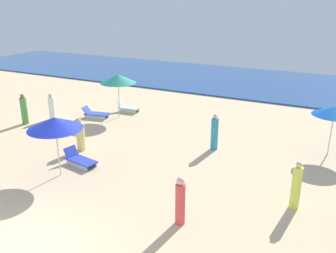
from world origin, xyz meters
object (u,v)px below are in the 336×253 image
object	(u,v)px
lounge_chair_3_1	(95,114)
beachgoer_2	(52,107)
lounge_chair_3_0	(128,107)
beachgoer_3	(296,187)
beachgoer_4	(215,133)
beachgoer_5	(180,202)
beachgoer_1	(24,110)
umbrella_4	(55,123)
beachgoer_0	(81,136)
lounge_chair_4_0	(80,160)
umbrella_1	(334,111)

from	to	relation	value
lounge_chair_3_1	beachgoer_2	size ratio (longest dim) A/B	1.07
lounge_chair_3_0	beachgoer_3	distance (m)	12.69
beachgoer_4	beachgoer_5	size ratio (longest dim) A/B	1.06
lounge_chair_3_0	beachgoer_1	size ratio (longest dim) A/B	0.83
beachgoer_2	beachgoer_5	distance (m)	12.45
lounge_chair_3_0	umbrella_4	distance (m)	8.82
lounge_chair_3_0	beachgoer_4	distance (m)	7.46
beachgoer_5	beachgoer_4	bearing A→B (deg)	-159.92
beachgoer_0	beachgoer_3	bearing A→B (deg)	-87.53
lounge_chair_4_0	beachgoer_2	distance (m)	6.78
beachgoer_2	beachgoer_3	bearing A→B (deg)	130.91
umbrella_4	beachgoer_3	bearing A→B (deg)	11.52
beachgoer_5	umbrella_1	bearing A→B (deg)	164.61
lounge_chair_4_0	beachgoer_1	world-z (taller)	beachgoer_1
lounge_chair_3_0	beachgoer_2	world-z (taller)	beachgoer_2
lounge_chair_4_0	beachgoer_0	xyz separation A→B (m)	(-0.96, 1.25, 0.45)
beachgoer_0	lounge_chair_3_0	bearing A→B (deg)	18.98
lounge_chair_4_0	beachgoer_4	world-z (taller)	beachgoer_4
lounge_chair_4_0	beachgoer_4	distance (m)	6.08
umbrella_1	beachgoer_4	bearing A→B (deg)	-159.27
umbrella_1	umbrella_4	distance (m)	11.61
beachgoer_4	beachgoer_5	distance (m)	6.09
umbrella_1	beachgoer_2	distance (m)	14.80
beachgoer_3	beachgoer_4	xyz separation A→B (m)	(-4.09, 3.46, 0.00)
lounge_chair_4_0	beachgoer_0	world-z (taller)	beachgoer_0
beachgoer_1	beachgoer_2	xyz separation A→B (m)	(0.73, 1.31, -0.10)
beachgoer_3	umbrella_4	bearing A→B (deg)	93.94
lounge_chair_4_0	beachgoer_2	bearing A→B (deg)	63.32
lounge_chair_3_1	lounge_chair_4_0	world-z (taller)	lounge_chair_4_0
lounge_chair_3_1	umbrella_4	distance (m)	7.48
umbrella_1	lounge_chair_4_0	distance (m)	11.08
umbrella_1	umbrella_4	size ratio (longest dim) A/B	0.93
lounge_chair_3_1	beachgoer_1	distance (m)	3.87
lounge_chair_3_1	beachgoer_3	size ratio (longest dim) A/B	0.96
lounge_chair_3_0	beachgoer_5	xyz separation A→B (m)	(7.85, -9.09, 0.49)
lounge_chair_4_0	beachgoer_2	xyz separation A→B (m)	(-5.42, 4.04, 0.48)
lounge_chair_3_1	umbrella_4	size ratio (longest dim) A/B	0.67
beachgoer_1	beachgoer_4	size ratio (longest dim) A/B	1.01
beachgoer_0	beachgoer_5	distance (m)	7.21
lounge_chair_3_1	beachgoer_5	xyz separation A→B (m)	(8.88, -7.22, 0.52)
umbrella_4	beachgoer_4	world-z (taller)	umbrella_4
umbrella_4	beachgoer_1	world-z (taller)	umbrella_4
lounge_chair_3_1	beachgoer_4	size ratio (longest dim) A/B	0.96
beachgoer_0	beachgoer_1	xyz separation A→B (m)	(-5.19, 1.48, 0.12)
lounge_chair_3_0	beachgoer_3	size ratio (longest dim) A/B	0.84
lounge_chair_3_0	beachgoer_1	bearing A→B (deg)	136.11
lounge_chair_3_0	beachgoer_2	bearing A→B (deg)	132.30
lounge_chair_4_0	beachgoer_1	size ratio (longest dim) A/B	0.92
beachgoer_3	beachgoer_4	size ratio (longest dim) A/B	0.99
umbrella_1	beachgoer_4	size ratio (longest dim) A/B	1.32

